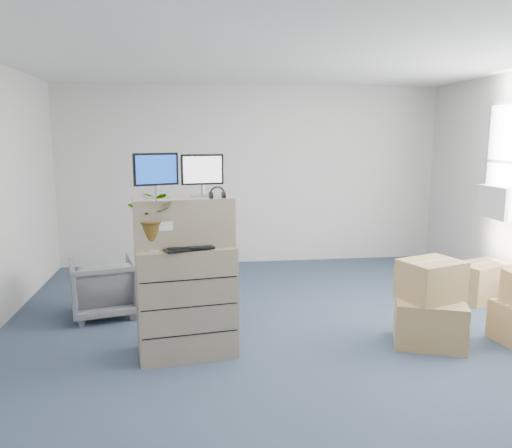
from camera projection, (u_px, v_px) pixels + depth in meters
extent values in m
plane|color=#29384A|center=(296.00, 352.00, 4.71)|extent=(7.00, 7.00, 0.00)
cube|color=beige|center=(252.00, 176.00, 7.90)|extent=(6.00, 0.02, 2.80)
cube|color=silver|center=(499.00, 202.00, 6.24)|extent=(0.24, 0.60, 0.40)
cube|color=gray|center=(186.00, 300.00, 4.64)|extent=(0.95, 0.66, 1.03)
cube|color=gray|center=(183.00, 221.00, 4.56)|extent=(0.94, 0.56, 0.44)
cube|color=#99999E|center=(157.00, 197.00, 4.46)|extent=(0.25, 0.22, 0.01)
cylinder|color=#99999E|center=(157.00, 191.00, 4.45)|extent=(0.03, 0.03, 0.10)
cube|color=black|center=(156.00, 169.00, 4.41)|extent=(0.39, 0.17, 0.29)
cube|color=navy|center=(156.00, 169.00, 4.40)|extent=(0.35, 0.13, 0.25)
cube|color=#99999E|center=(203.00, 195.00, 4.58)|extent=(0.22, 0.18, 0.01)
cylinder|color=#99999E|center=(203.00, 190.00, 4.57)|extent=(0.03, 0.03, 0.09)
cube|color=black|center=(202.00, 170.00, 4.54)|extent=(0.39, 0.09, 0.28)
cube|color=silver|center=(203.00, 170.00, 4.52)|extent=(0.35, 0.06, 0.24)
torus|color=black|center=(217.00, 194.00, 4.43)|extent=(0.14, 0.03, 0.14)
cube|color=black|center=(188.00, 248.00, 4.39)|extent=(0.47, 0.32, 0.02)
ellipsoid|color=silver|center=(220.00, 245.00, 4.52)|extent=(0.10, 0.07, 0.03)
cylinder|color=#9B9DA3|center=(189.00, 230.00, 4.57)|extent=(0.08, 0.08, 0.27)
cube|color=silver|center=(184.00, 243.00, 4.59)|extent=(0.07, 0.06, 0.02)
cube|color=black|center=(184.00, 236.00, 4.58)|extent=(0.06, 0.03, 0.12)
cube|color=black|center=(216.00, 239.00, 4.71)|extent=(0.21, 0.18, 0.05)
cube|color=#3A80C7|center=(224.00, 232.00, 4.70)|extent=(0.21, 0.11, 0.08)
cylinder|color=#ABC19B|center=(154.00, 249.00, 4.40)|extent=(0.20, 0.20, 0.02)
cylinder|color=black|center=(153.00, 241.00, 4.38)|extent=(0.17, 0.17, 0.13)
imported|color=#1B5618|center=(153.00, 221.00, 4.35)|extent=(0.46, 0.50, 0.34)
imported|color=slate|center=(104.00, 284.00, 5.65)|extent=(0.83, 0.80, 0.72)
cube|color=olive|center=(430.00, 323.00, 4.86)|extent=(0.78, 0.70, 0.45)
cube|color=olive|center=(431.00, 280.00, 4.84)|extent=(0.66, 0.59, 0.38)
cube|color=olive|center=(481.00, 281.00, 6.19)|extent=(0.77, 0.64, 0.47)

